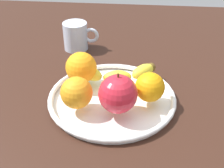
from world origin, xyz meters
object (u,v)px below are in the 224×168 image
fruit_bowl (112,98)px  apple (118,94)px  orange_center (76,93)px  ambient_mug (76,36)px  orange_back_right (150,87)px  banana (118,74)px  orange_front_left (81,68)px

fruit_bowl → apple: size_ratio=3.25×
apple → orange_center: apple is taller
apple → ambient_mug: apple is taller
apple → orange_back_right: apple is taller
apple → fruit_bowl: bearing=108.2°
orange_center → orange_back_right: 16.16cm
orange_center → ambient_mug: (-6.35, 30.89, -1.06)cm
fruit_bowl → apple: (1.76, -5.34, 5.06)cm
banana → apple: 12.34cm
apple → ambient_mug: bearing=116.0°
fruit_bowl → orange_front_left: orange_front_left is taller
orange_front_left → orange_center: bearing=-85.2°
fruit_bowl → orange_back_right: size_ratio=4.48×
banana → orange_front_left: (-8.95, -1.46, 2.11)cm
orange_back_right → orange_front_left: orange_front_left is taller
orange_center → orange_front_left: 10.14cm
fruit_bowl → apple: bearing=-71.8°
apple → orange_center: bearing=176.8°
banana → apple: size_ratio=2.25×
banana → ambient_mug: (-14.46, 19.34, 0.75)cm
fruit_bowl → orange_back_right: bearing=-6.1°
ambient_mug → apple: bearing=-64.0°
banana → ambient_mug: 24.16cm
fruit_bowl → orange_front_left: 10.67cm
orange_center → ambient_mug: orange_center is taller
orange_center → orange_front_left: orange_front_left is taller
banana → orange_back_right: 10.87cm
orange_back_right → ambient_mug: same height
fruit_bowl → orange_center: (-7.17, -4.84, 4.38)cm
orange_front_left → ambient_mug: bearing=104.8°
orange_back_right → ambient_mug: size_ratio=0.61×
orange_center → ambient_mug: size_ratio=0.64×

